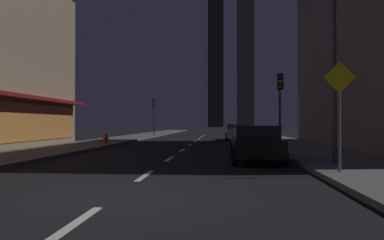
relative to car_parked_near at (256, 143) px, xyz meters
The scene contains 13 objects.
ground_plane 24.89m from the car_parked_near, 98.32° to the left, with size 78.00×136.00×0.10m, color black.
sidewalk_right 24.86m from the car_parked_near, 82.14° to the left, with size 4.00×76.00×0.15m, color #605E59.
sidewalk_left 26.81m from the car_parked_near, 113.30° to the left, with size 4.00×76.00×0.15m, color #605E59.
lane_marking_center 11.99m from the car_parked_near, 107.50° to the left, with size 0.16×43.80×0.01m.
skyscraper_distant_tall 145.41m from the car_parked_near, 91.52° to the left, with size 6.42×5.63×71.93m, color #353328.
skyscraper_distant_mid 116.96m from the car_parked_near, 86.54° to the left, with size 5.44×7.10×70.00m, color #5D5846.
car_parked_near is the anchor object (origin of this frame).
car_parked_far 19.84m from the car_parked_near, 90.00° to the left, with size 1.98×4.24×1.45m.
fire_hydrant_far_left 14.29m from the car_parked_near, 131.68° to the left, with size 0.42×0.30×0.65m.
traffic_light_near_right 6.84m from the car_parked_near, 72.70° to the left, with size 0.32×0.48×4.20m.
traffic_light_far_left 28.68m from the car_parked_near, 108.57° to the left, with size 0.32×0.48×4.20m.
street_lamp_right 4.90m from the car_parked_near, 39.68° to the right, with size 1.96×0.56×6.58m.
pedestrian_crossing_sign 4.64m from the car_parked_near, 63.39° to the right, with size 0.91×0.08×3.15m.
Camera 1 is at (2.24, -7.46, 1.54)m, focal length 34.63 mm.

